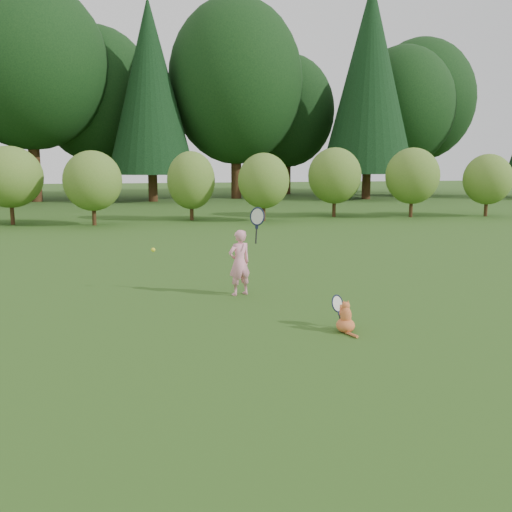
{
  "coord_description": "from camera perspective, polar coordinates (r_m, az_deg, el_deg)",
  "views": [
    {
      "loc": [
        -1.62,
        -8.19,
        2.24
      ],
      "look_at": [
        0.2,
        0.8,
        0.7
      ],
      "focal_mm": 40.0,
      "sensor_mm": 36.0,
      "label": 1
    }
  ],
  "objects": [
    {
      "name": "shrub_row",
      "position": [
        21.27,
        -7.13,
        7.21
      ],
      "size": [
        28.0,
        3.0,
        2.8
      ],
      "primitive_type": null,
      "color": "#4C7524",
      "rests_on": "ground"
    },
    {
      "name": "cat",
      "position": [
        7.66,
        8.93,
        -5.91
      ],
      "size": [
        0.35,
        0.61,
        0.57
      ],
      "rotation": [
        0.0,
        0.0,
        -0.18
      ],
      "color": "#D25728",
      "rests_on": "ground"
    },
    {
      "name": "child",
      "position": [
        9.52,
        -1.61,
        -0.51
      ],
      "size": [
        0.65,
        0.46,
        1.66
      ],
      "rotation": [
        0.0,
        0.0,
        3.51
      ],
      "color": "pink",
      "rests_on": "ground"
    },
    {
      "name": "tennis_ball",
      "position": [
        10.0,
        -10.24,
        0.61
      ],
      "size": [
        0.07,
        0.07,
        0.07
      ],
      "color": "yellow",
      "rests_on": "ground"
    },
    {
      "name": "ground",
      "position": [
        8.64,
        -0.25,
        -5.49
      ],
      "size": [
        100.0,
        100.0,
        0.0
      ],
      "primitive_type": "plane",
      "color": "#204914",
      "rests_on": "ground"
    },
    {
      "name": "woodland_backdrop",
      "position": [
        31.67,
        -8.84,
        19.0
      ],
      "size": [
        48.0,
        10.0,
        15.0
      ],
      "primitive_type": null,
      "color": "black",
      "rests_on": "ground"
    }
  ]
}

